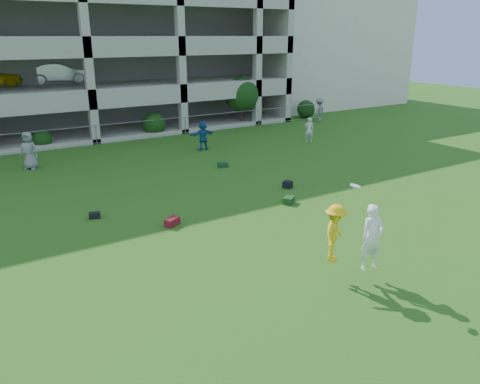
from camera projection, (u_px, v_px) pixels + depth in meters
ground at (285, 268)px, 13.45m from camera, size 100.00×100.00×0.00m
stucco_building at (300, 50)px, 45.92m from camera, size 16.00×14.00×10.00m
bystander_c at (29, 151)px, 23.14m from camera, size 1.09×1.02×1.87m
bystander_d at (203, 135)px, 27.04m from camera, size 1.60×0.56×1.70m
bystander_e at (309, 130)px, 28.95m from camera, size 0.68×0.63×1.57m
bystander_f at (319, 110)px, 35.86m from camera, size 1.32×1.02×1.81m
bag_red_a at (172, 222)px, 16.42m from camera, size 0.63×0.52×0.28m
bag_black_b at (95, 215)px, 17.09m from camera, size 0.45×0.35×0.22m
bag_green_c at (289, 200)px, 18.60m from camera, size 0.61×0.57×0.26m
crate_d at (288, 185)px, 20.48m from camera, size 0.46×0.46×0.30m
bag_green_g at (223, 165)px, 23.67m from camera, size 0.54×0.37×0.25m
frisbee_contest at (348, 235)px, 12.44m from camera, size 1.77×1.39×2.40m
parking_garage at (55, 40)px, 33.77m from camera, size 30.00×14.00×12.00m
fence at (96, 134)px, 28.51m from camera, size 36.06×0.06×1.20m
shrub_row at (161, 112)px, 31.10m from camera, size 34.38×2.52×3.50m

